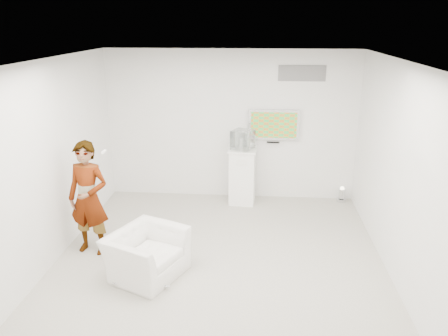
# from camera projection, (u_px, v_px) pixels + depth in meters

# --- Properties ---
(room) EXTENTS (5.01, 5.01, 3.00)m
(room) POSITION_uv_depth(u_px,v_px,m) (220.00, 165.00, 6.38)
(room) COLOR #B2AEA3
(room) RESTS_ON ground
(tv) EXTENTS (1.00, 0.08, 0.60)m
(tv) POSITION_uv_depth(u_px,v_px,m) (274.00, 125.00, 8.61)
(tv) COLOR silver
(tv) RESTS_ON room
(logo_decal) EXTENTS (0.90, 0.02, 0.30)m
(logo_decal) POSITION_uv_depth(u_px,v_px,m) (302.00, 73.00, 8.29)
(logo_decal) COLOR slate
(logo_decal) RESTS_ON room
(person) EXTENTS (0.72, 0.54, 1.81)m
(person) POSITION_uv_depth(u_px,v_px,m) (89.00, 198.00, 6.72)
(person) COLOR white
(person) RESTS_ON room
(armchair) EXTENTS (1.24, 1.30, 0.67)m
(armchair) POSITION_uv_depth(u_px,v_px,m) (146.00, 254.00, 6.25)
(armchair) COLOR white
(armchair) RESTS_ON room
(pedestal) EXTENTS (0.57, 0.57, 1.12)m
(pedestal) POSITION_uv_depth(u_px,v_px,m) (242.00, 176.00, 8.70)
(pedestal) COLOR white
(pedestal) RESTS_ON room
(floor_uplight) EXTENTS (0.21, 0.21, 0.31)m
(floor_uplight) POSITION_uv_depth(u_px,v_px,m) (342.00, 194.00, 8.85)
(floor_uplight) COLOR silver
(floor_uplight) RESTS_ON room
(vitrine) EXTENTS (0.49, 0.49, 0.37)m
(vitrine) POSITION_uv_depth(u_px,v_px,m) (243.00, 140.00, 8.46)
(vitrine) COLOR white
(vitrine) RESTS_ON pedestal
(console) EXTENTS (0.05, 0.16, 0.22)m
(console) POSITION_uv_depth(u_px,v_px,m) (243.00, 143.00, 8.49)
(console) COLOR white
(console) RESTS_ON pedestal
(wii_remote) EXTENTS (0.04, 0.13, 0.03)m
(wii_remote) POSITION_uv_depth(u_px,v_px,m) (104.00, 152.00, 6.57)
(wii_remote) COLOR white
(wii_remote) RESTS_ON person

